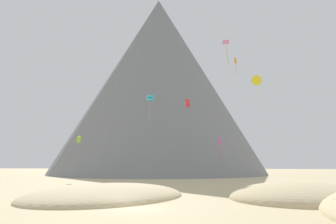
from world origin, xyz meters
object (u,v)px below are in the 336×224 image
kite_red_low (188,103)px  bush_low_patch (252,191)px  bush_near_left (301,187)px  rock_massif (157,86)px  kite_magenta_low (220,141)px  kite_yellow_mid (256,81)px  kite_lime_low (79,139)px  kite_orange_high (235,62)px  bush_far_right (296,200)px  kite_black_low (144,145)px  bush_mid_center (65,191)px  kite_cyan_mid (150,98)px  kite_pink_mid (226,46)px

kite_red_low → bush_low_patch: bearing=141.8°
bush_near_left → rock_massif: (-31.24, 63.04, 30.84)m
kite_magenta_low → kite_yellow_mid: bearing=-111.9°
rock_massif → kite_magenta_low: bearing=-58.0°
kite_lime_low → bush_near_left: bearing=-18.9°
bush_near_left → kite_orange_high: (-6.58, 23.61, 26.07)m
kite_lime_low → kite_orange_high: 38.57m
bush_far_right → kite_lime_low: 50.22m
kite_black_low → kite_yellow_mid: bearing=-0.6°
bush_mid_center → kite_lime_low: kite_lime_low is taller
bush_mid_center → kite_black_low: size_ratio=0.50×
bush_low_patch → kite_orange_high: (1.05, 30.77, 26.14)m
bush_mid_center → kite_cyan_mid: 39.66m
kite_yellow_mid → kite_red_low: size_ratio=3.59×
rock_massif → kite_black_low: 35.71m
rock_massif → kite_lime_low: size_ratio=66.31×
kite_cyan_mid → kite_orange_high: kite_orange_high is taller
kite_orange_high → kite_pink_mid: size_ratio=1.01×
kite_red_low → kite_lime_low: bearing=-3.9°
kite_magenta_low → kite_orange_high: bearing=-129.0°
kite_cyan_mid → kite_black_low: bearing=-110.3°
bush_near_left → kite_lime_low: (-40.09, 16.53, 8.35)m
bush_low_patch → kite_cyan_mid: size_ratio=0.37×
kite_red_low → kite_magenta_low: size_ratio=0.23×
bush_near_left → kite_black_low: bearing=130.1°
kite_black_low → kite_red_low: bearing=-40.6°
kite_red_low → bush_far_right: bearing=133.1°
rock_massif → kite_yellow_mid: bearing=-54.3°
bush_far_right → kite_pink_mid: size_ratio=0.56×
kite_black_low → kite_pink_mid: kite_pink_mid is taller
bush_near_left → bush_mid_center: (-30.61, -9.80, -0.02)m
kite_pink_mid → bush_mid_center: bearing=-106.7°
kite_cyan_mid → kite_red_low: kite_cyan_mid is taller
kite_magenta_low → kite_pink_mid: bearing=-159.9°
kite_magenta_low → kite_black_low: bearing=92.7°
bush_low_patch → kite_red_low: kite_red_low is taller
bush_near_left → rock_massif: 76.81m
kite_cyan_mid → kite_red_low: (10.12, -18.59, -4.84)m
bush_mid_center → kite_orange_high: bearing=54.3°
bush_mid_center → kite_black_low: kite_black_low is taller
rock_massif → kite_black_low: rock_massif is taller
kite_lime_low → bush_low_patch: bearing=-32.6°
kite_lime_low → kite_red_low: 26.34m
bush_low_patch → kite_lime_low: size_ratio=1.50×
kite_lime_low → kite_orange_high: (33.52, 7.08, 17.72)m
kite_orange_high → kite_lime_low: bearing=-169.8°
bush_far_right → kite_black_low: (-24.66, 54.20, 7.93)m
bush_mid_center → kite_pink_mid: kite_pink_mid is taller
kite_lime_low → kite_magenta_low: size_ratio=0.22×
bush_mid_center → kite_orange_high: 48.73m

